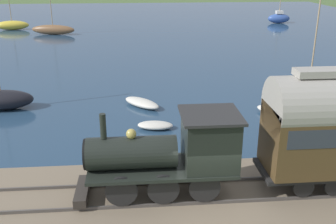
% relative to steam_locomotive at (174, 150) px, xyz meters
% --- Properties ---
extents(ground_plane, '(200.00, 200.00, 0.00)m').
position_rel_steam_locomotive_xyz_m(ground_plane, '(-0.52, -1.16, -2.31)').
color(ground_plane, '#476033').
extents(harbor_water, '(80.00, 80.00, 0.01)m').
position_rel_steam_locomotive_xyz_m(harbor_water, '(42.88, -1.16, -2.31)').
color(harbor_water, navy).
rests_on(harbor_water, ground).
extents(rail_embankment, '(5.16, 56.00, 0.60)m').
position_rel_steam_locomotive_xyz_m(rail_embankment, '(-0.00, -1.16, -2.07)').
color(rail_embankment, '#756651').
rests_on(rail_embankment, ground).
extents(steam_locomotive, '(2.11, 5.86, 3.15)m').
position_rel_steam_locomotive_xyz_m(steam_locomotive, '(0.00, 0.00, 0.00)').
color(steam_locomotive, black).
rests_on(steam_locomotive, rail_embankment).
extents(sailboat_black, '(1.80, 3.94, 6.19)m').
position_rel_steam_locomotive_xyz_m(sailboat_black, '(11.28, 9.62, -1.68)').
color(sailboat_black, black).
rests_on(sailboat_black, harbor_water).
extents(sailboat_teal, '(3.37, 4.44, 6.76)m').
position_rel_steam_locomotive_xyz_m(sailboat_teal, '(12.37, -10.56, -1.72)').
color(sailboat_teal, '#1E707A').
rests_on(sailboat_teal, harbor_water).
extents(sailboat_yellow, '(1.80, 4.54, 6.04)m').
position_rel_steam_locomotive_xyz_m(sailboat_yellow, '(43.91, 18.01, -1.67)').
color(sailboat_yellow, gold).
rests_on(sailboat_yellow, harbor_water).
extents(sailboat_blue, '(1.68, 3.42, 5.49)m').
position_rel_steam_locomotive_xyz_m(sailboat_blue, '(47.17, -20.89, -1.54)').
color(sailboat_blue, '#335199').
rests_on(sailboat_blue, harbor_water).
extents(sailboat_brown, '(2.36, 5.81, 7.83)m').
position_rel_steam_locomotive_xyz_m(sailboat_brown, '(39.43, 11.66, -1.66)').
color(sailboat_brown, brown).
rests_on(sailboat_brown, harbor_water).
extents(rowboat_mid_harbor, '(2.81, 2.69, 0.49)m').
position_rel_steam_locomotive_xyz_m(rowboat_mid_harbor, '(11.02, 0.95, -2.06)').
color(rowboat_mid_harbor, beige).
rests_on(rowboat_mid_harbor, harbor_water).
extents(rowboat_near_shore, '(1.27, 2.07, 0.40)m').
position_rel_steam_locomotive_xyz_m(rowboat_near_shore, '(7.36, 0.30, -2.10)').
color(rowboat_near_shore, beige).
rests_on(rowboat_near_shore, harbor_water).
extents(rowboat_off_pier, '(2.53, 2.35, 0.47)m').
position_rel_steam_locomotive_xyz_m(rowboat_off_pier, '(8.84, -6.98, -2.07)').
color(rowboat_off_pier, beige).
rests_on(rowboat_off_pier, harbor_water).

